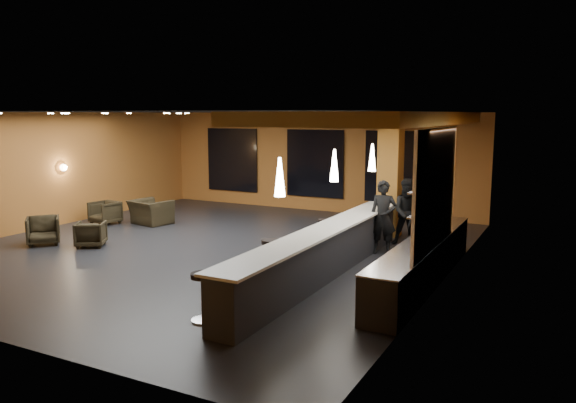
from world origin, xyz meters
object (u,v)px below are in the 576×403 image
at_px(armchair_c, 105,213).
at_px(bar_stool_3, 305,242).
at_px(pendant_2, 372,158).
at_px(pendant_0, 280,177).
at_px(staff_c, 425,217).
at_px(bar_stool_1, 241,274).
at_px(pendant_1, 334,166).
at_px(column, 390,175).
at_px(staff_a, 383,217).
at_px(armchair_d, 151,212).
at_px(staff_b, 408,212).
at_px(armchair_a, 43,231).
at_px(armchair_b, 91,234).
at_px(bar_stool_5, 351,224).
at_px(bar_stool_0, 203,290).
at_px(bar_stool_4, 326,231).
at_px(bar_counter, 324,254).
at_px(prep_counter, 423,263).
at_px(bar_stool_2, 271,254).

bearing_deg(armchair_c, bar_stool_3, -1.88).
bearing_deg(pendant_2, pendant_0, -90.00).
distance_m(staff_c, armchair_c, 9.89).
relative_size(pendant_2, bar_stool_1, 0.88).
distance_m(pendant_1, armchair_c, 8.86).
xyz_separation_m(column, staff_a, (0.50, -2.12, -0.83)).
xyz_separation_m(column, armchair_d, (-7.21, -1.83, -1.37)).
distance_m(staff_a, armchair_c, 9.01).
relative_size(staff_b, armchair_a, 2.15).
relative_size(armchair_b, bar_stool_5, 0.93).
bearing_deg(bar_stool_0, bar_stool_4, 91.58).
relative_size(pendant_2, staff_b, 0.39).
height_order(bar_counter, pendant_0, pendant_0).
height_order(armchair_a, armchair_c, armchair_a).
distance_m(pendant_1, armchair_d, 7.81).
distance_m(pendant_0, armchair_d, 8.87).
distance_m(bar_counter, bar_stool_5, 3.39).
distance_m(pendant_2, bar_stool_1, 5.50).
distance_m(armchair_c, bar_stool_0, 9.49).
xyz_separation_m(bar_stool_1, bar_stool_3, (-0.05, 2.88, -0.00)).
bearing_deg(bar_counter, bar_stool_1, -109.53).
distance_m(staff_b, bar_stool_1, 6.00).
xyz_separation_m(bar_counter, pendant_0, (0.00, -2.00, 1.85)).
relative_size(staff_b, armchair_b, 2.44).
distance_m(staff_b, armchair_c, 9.44).
bearing_deg(staff_b, bar_stool_0, -120.47).
relative_size(column, bar_stool_3, 4.46).
bearing_deg(prep_counter, bar_counter, -165.96).
bearing_deg(bar_stool_3, bar_counter, -43.03).
bearing_deg(bar_stool_1, bar_stool_4, 91.74).
xyz_separation_m(staff_c, armchair_b, (-7.87, -3.70, -0.51)).
xyz_separation_m(pendant_2, bar_stool_3, (-0.81, -2.25, -1.85)).
distance_m(pendant_0, bar_stool_3, 3.41).
bearing_deg(pendant_1, bar_stool_0, -100.75).
relative_size(staff_c, armchair_c, 2.13).
distance_m(column, bar_stool_0, 8.09).
bearing_deg(bar_stool_2, armchair_a, -179.72).
bearing_deg(staff_b, bar_stool_1, -123.22).
height_order(armchair_c, bar_stool_3, bar_stool_3).
height_order(pendant_2, bar_stool_2, pendant_2).
distance_m(armchair_a, bar_stool_2, 6.95).
height_order(pendant_2, staff_a, pendant_2).
bearing_deg(bar_stool_5, bar_stool_1, -90.86).
relative_size(pendant_2, staff_a, 0.38).
distance_m(bar_counter, bar_stool_2, 1.15).
height_order(armchair_a, bar_stool_2, bar_stool_2).
bearing_deg(armchair_d, staff_b, -162.43).
relative_size(bar_counter, armchair_d, 6.81).
relative_size(armchair_b, armchair_c, 0.92).
bearing_deg(staff_b, prep_counter, -87.41).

